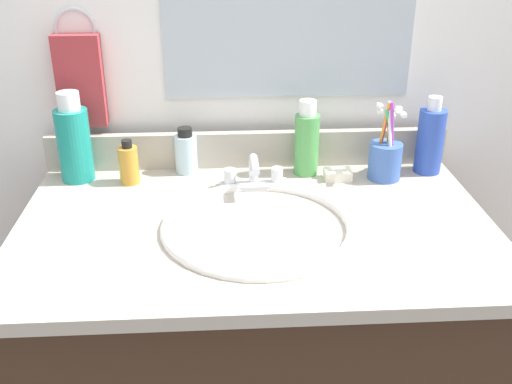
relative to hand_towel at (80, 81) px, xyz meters
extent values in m
cube|color=#382316|center=(0.40, -0.33, -0.66)|extent=(0.96, 0.58, 0.82)
cube|color=#B2A899|center=(0.40, -0.33, -0.23)|extent=(1.00, 0.63, 0.03)
cube|color=#B2A899|center=(0.40, -0.02, -0.17)|extent=(1.00, 0.02, 0.09)
cube|color=white|center=(0.40, 0.04, -0.42)|extent=(2.10, 0.04, 1.30)
torus|color=silver|center=(0.00, 0.02, 0.12)|extent=(0.10, 0.01, 0.10)
cube|color=#A53338|center=(0.00, 0.00, 0.00)|extent=(0.11, 0.04, 0.22)
torus|color=white|center=(0.41, -0.35, -0.22)|extent=(0.40, 0.40, 0.02)
ellipsoid|color=white|center=(0.41, -0.35, -0.26)|extent=(0.35, 0.35, 0.11)
cylinder|color=#B2B5BA|center=(0.41, -0.35, -0.29)|extent=(0.04, 0.04, 0.01)
cube|color=silver|center=(0.41, -0.15, -0.21)|extent=(0.16, 0.05, 0.01)
cylinder|color=silver|center=(0.41, -0.15, -0.18)|extent=(0.02, 0.02, 0.06)
cylinder|color=silver|center=(0.41, -0.19, -0.15)|extent=(0.02, 0.09, 0.02)
cylinder|color=silver|center=(0.35, -0.15, -0.19)|extent=(0.03, 0.03, 0.04)
cylinder|color=silver|center=(0.46, -0.15, -0.19)|extent=(0.03, 0.03, 0.04)
cylinder|color=gold|center=(0.11, -0.11, -0.18)|extent=(0.05, 0.05, 0.09)
cylinder|color=black|center=(0.11, -0.11, -0.12)|extent=(0.02, 0.02, 0.02)
cylinder|color=#2D4CB2|center=(0.84, -0.08, -0.14)|extent=(0.07, 0.07, 0.16)
cylinder|color=white|center=(0.84, -0.08, -0.04)|extent=(0.03, 0.03, 0.03)
cylinder|color=teal|center=(-0.01, -0.08, -0.13)|extent=(0.08, 0.08, 0.17)
cylinder|color=white|center=(-0.01, -0.08, -0.03)|extent=(0.05, 0.05, 0.04)
cylinder|color=silver|center=(0.25, -0.05, -0.17)|extent=(0.05, 0.05, 0.09)
cylinder|color=black|center=(0.25, -0.05, -0.12)|extent=(0.04, 0.04, 0.02)
cylinder|color=#4C9E4C|center=(0.54, -0.08, -0.15)|extent=(0.06, 0.06, 0.15)
cylinder|color=white|center=(0.54, -0.08, -0.05)|extent=(0.04, 0.04, 0.04)
cylinder|color=#3F66B7|center=(0.72, -0.12, -0.18)|extent=(0.08, 0.08, 0.09)
cylinder|color=#D8333F|center=(0.71, -0.11, -0.13)|extent=(0.03, 0.02, 0.17)
cube|color=white|center=(0.70, -0.10, -0.05)|extent=(0.01, 0.02, 0.01)
cylinder|color=white|center=(0.73, -0.13, -0.12)|extent=(0.02, 0.04, 0.18)
cube|color=white|center=(0.73, -0.15, -0.04)|extent=(0.01, 0.02, 0.01)
cylinder|color=yellow|center=(0.73, -0.11, -0.13)|extent=(0.02, 0.03, 0.15)
cube|color=white|center=(0.74, -0.09, -0.07)|extent=(0.01, 0.02, 0.01)
cylinder|color=green|center=(0.74, -0.12, -0.13)|extent=(0.05, 0.01, 0.16)
cube|color=white|center=(0.76, -0.11, -0.06)|extent=(0.01, 0.02, 0.01)
cylinder|color=#B23FBF|center=(0.73, -0.13, -0.12)|extent=(0.02, 0.02, 0.18)
cube|color=white|center=(0.74, -0.14, -0.04)|extent=(0.01, 0.02, 0.01)
cylinder|color=orange|center=(0.71, -0.11, -0.12)|extent=(0.03, 0.02, 0.18)
cube|color=white|center=(0.70, -0.10, -0.04)|extent=(0.01, 0.02, 0.01)
cube|color=white|center=(0.61, -0.12, -0.21)|extent=(0.06, 0.04, 0.02)
camera|label=1|loc=(0.34, -1.43, 0.38)|focal=42.30mm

